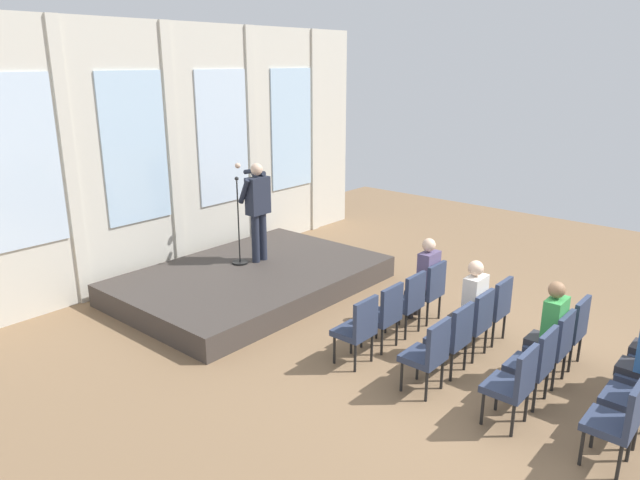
{
  "coord_description": "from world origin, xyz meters",
  "views": [
    {
      "loc": [
        -6.42,
        -2.41,
        3.8
      ],
      "look_at": [
        0.13,
        3.19,
        1.16
      ],
      "focal_mm": 32.9,
      "sensor_mm": 36.0,
      "label": 1
    }
  ],
  "objects_px": {
    "chair_r1_c2": "(475,319)",
    "chair_r3_c0": "(619,419)",
    "audience_r1_c2": "(471,303)",
    "audience_r2_c2": "(549,326)",
    "chair_r2_c0": "(514,382)",
    "chair_r2_c3": "(571,327)",
    "audience_r0_c3": "(425,275)",
    "chair_r0_c3": "(429,288)",
    "chair_r0_c2": "(408,300)",
    "chair_r1_c1": "(453,335)",
    "chair_r1_c3": "(494,306)",
    "chair_r2_c2": "(554,343)",
    "chair_r1_c0": "(429,352)",
    "chair_r0_c1": "(385,312)",
    "speaker": "(257,205)",
    "chair_r3_c1": "(635,393)",
    "chair_r2_c1": "(536,361)",
    "chair_r0_c0": "(358,327)",
    "mic_stand": "(239,245)"
  },
  "relations": [
    {
      "from": "chair_r1_c2",
      "to": "chair_r3_c0",
      "type": "height_order",
      "value": "same"
    },
    {
      "from": "audience_r1_c2",
      "to": "audience_r2_c2",
      "type": "relative_size",
      "value": 1.02
    },
    {
      "from": "chair_r2_c0",
      "to": "chair_r2_c3",
      "type": "bearing_deg",
      "value": 0.0
    },
    {
      "from": "chair_r2_c3",
      "to": "audience_r0_c3",
      "type": "bearing_deg",
      "value": 90.0
    },
    {
      "from": "chair_r0_c3",
      "to": "audience_r0_c3",
      "type": "relative_size",
      "value": 0.72
    },
    {
      "from": "chair_r0_c2",
      "to": "chair_r1_c1",
      "type": "xyz_separation_m",
      "value": [
        -0.59,
        -1.04,
        0.0
      ]
    },
    {
      "from": "chair_r1_c3",
      "to": "chair_r2_c2",
      "type": "bearing_deg",
      "value": -119.67
    },
    {
      "from": "chair_r1_c0",
      "to": "chair_r0_c1",
      "type": "bearing_deg",
      "value": 60.33
    },
    {
      "from": "speaker",
      "to": "chair_r1_c3",
      "type": "relative_size",
      "value": 1.87
    },
    {
      "from": "audience_r0_c3",
      "to": "chair_r2_c0",
      "type": "relative_size",
      "value": 1.39
    },
    {
      "from": "chair_r0_c1",
      "to": "chair_r2_c3",
      "type": "bearing_deg",
      "value": -60.33
    },
    {
      "from": "chair_r1_c2",
      "to": "chair_r3_c1",
      "type": "bearing_deg",
      "value": -105.9
    },
    {
      "from": "speaker",
      "to": "chair_r1_c1",
      "type": "relative_size",
      "value": 1.87
    },
    {
      "from": "audience_r1_c2",
      "to": "chair_r2_c0",
      "type": "xyz_separation_m",
      "value": [
        -1.18,
        -1.12,
        -0.21
      ]
    },
    {
      "from": "audience_r2_c2",
      "to": "speaker",
      "type": "bearing_deg",
      "value": 88.48
    },
    {
      "from": "audience_r0_c3",
      "to": "chair_r1_c2",
      "type": "bearing_deg",
      "value": -117.82
    },
    {
      "from": "chair_r0_c3",
      "to": "chair_r1_c2",
      "type": "relative_size",
      "value": 1.0
    },
    {
      "from": "chair_r1_c1",
      "to": "chair_r2_c2",
      "type": "xyz_separation_m",
      "value": [
        0.59,
        -1.04,
        0.0
      ]
    },
    {
      "from": "chair_r2_c3",
      "to": "chair_r0_c1",
      "type": "bearing_deg",
      "value": 119.67
    },
    {
      "from": "chair_r2_c0",
      "to": "chair_r1_c3",
      "type": "bearing_deg",
      "value": 30.34
    },
    {
      "from": "chair_r0_c2",
      "to": "chair_r2_c1",
      "type": "height_order",
      "value": "same"
    },
    {
      "from": "chair_r1_c2",
      "to": "chair_r1_c3",
      "type": "bearing_deg",
      "value": 0.0
    },
    {
      "from": "chair_r0_c3",
      "to": "chair_r1_c1",
      "type": "xyz_separation_m",
      "value": [
        -1.18,
        -1.04,
        0.0
      ]
    },
    {
      "from": "chair_r2_c0",
      "to": "chair_r2_c3",
      "type": "relative_size",
      "value": 1.0
    },
    {
      "from": "chair_r2_c0",
      "to": "chair_r2_c1",
      "type": "relative_size",
      "value": 1.0
    },
    {
      "from": "chair_r0_c3",
      "to": "chair_r3_c0",
      "type": "bearing_deg",
      "value": -119.67
    },
    {
      "from": "chair_r1_c0",
      "to": "audience_r0_c3",
      "type": "bearing_deg",
      "value": 32.28
    },
    {
      "from": "chair_r0_c2",
      "to": "chair_r2_c2",
      "type": "bearing_deg",
      "value": -90.0
    },
    {
      "from": "audience_r0_c3",
      "to": "chair_r3_c1",
      "type": "height_order",
      "value": "audience_r0_c3"
    },
    {
      "from": "chair_r1_c2",
      "to": "chair_r0_c0",
      "type": "bearing_deg",
      "value": 138.72
    },
    {
      "from": "chair_r0_c3",
      "to": "chair_r2_c0",
      "type": "relative_size",
      "value": 1.0
    },
    {
      "from": "chair_r1_c0",
      "to": "chair_r2_c1",
      "type": "bearing_deg",
      "value": -60.33
    },
    {
      "from": "chair_r2_c2",
      "to": "chair_r2_c3",
      "type": "distance_m",
      "value": 0.59
    },
    {
      "from": "speaker",
      "to": "audience_r1_c2",
      "type": "distance_m",
      "value": 4.22
    },
    {
      "from": "chair_r0_c0",
      "to": "chair_r0_c2",
      "type": "relative_size",
      "value": 1.0
    },
    {
      "from": "chair_r1_c1",
      "to": "chair_r1_c3",
      "type": "height_order",
      "value": "same"
    },
    {
      "from": "chair_r0_c0",
      "to": "chair_r2_c3",
      "type": "bearing_deg",
      "value": -49.49
    },
    {
      "from": "mic_stand",
      "to": "chair_r1_c0",
      "type": "xyz_separation_m",
      "value": [
        -0.99,
        -4.39,
        -0.17
      ]
    },
    {
      "from": "chair_r0_c3",
      "to": "audience_r1_c2",
      "type": "distance_m",
      "value": 1.14
    },
    {
      "from": "audience_r2_c2",
      "to": "audience_r1_c2",
      "type": "bearing_deg",
      "value": 90.0
    },
    {
      "from": "chair_r0_c3",
      "to": "audience_r2_c2",
      "type": "height_order",
      "value": "audience_r2_c2"
    },
    {
      "from": "mic_stand",
      "to": "audience_r1_c2",
      "type": "xyz_separation_m",
      "value": [
        0.19,
        -4.31,
        0.04
      ]
    },
    {
      "from": "chair_r1_c1",
      "to": "chair_r3_c1",
      "type": "height_order",
      "value": "same"
    },
    {
      "from": "chair_r2_c0",
      "to": "chair_r0_c0",
      "type": "bearing_deg",
      "value": 90.0
    },
    {
      "from": "mic_stand",
      "to": "chair_r1_c3",
      "type": "xyz_separation_m",
      "value": [
        0.78,
        -4.39,
        -0.17
      ]
    },
    {
      "from": "chair_r1_c1",
      "to": "audience_r1_c2",
      "type": "distance_m",
      "value": 0.63
    },
    {
      "from": "chair_r0_c3",
      "to": "audience_r2_c2",
      "type": "xyz_separation_m",
      "value": [
        -0.59,
        -1.99,
        0.2
      ]
    },
    {
      "from": "chair_r2_c2",
      "to": "audience_r2_c2",
      "type": "distance_m",
      "value": 0.21
    },
    {
      "from": "chair_r1_c0",
      "to": "audience_r1_c2",
      "type": "distance_m",
      "value": 1.2
    },
    {
      "from": "chair_r0_c0",
      "to": "chair_r0_c2",
      "type": "bearing_deg",
      "value": 0.0
    }
  ]
}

